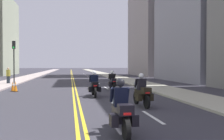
{
  "coord_description": "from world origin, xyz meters",
  "views": [
    {
      "loc": [
        -0.33,
        -0.81,
        1.99
      ],
      "look_at": [
        2.27,
        14.16,
        1.69
      ],
      "focal_mm": 38.61,
      "sensor_mm": 36.0,
      "label": 1
    }
  ],
  "objects_px": {
    "traffic_cone_2": "(16,86)",
    "motorcycle_1": "(142,93)",
    "motorcycle_2": "(94,86)",
    "pedestrian_0": "(8,76)",
    "traffic_cone_1": "(13,86)",
    "traffic_light_near": "(14,55)",
    "motorcycle_0": "(121,111)",
    "motorcycle_3": "(112,82)"
  },
  "relations": [
    {
      "from": "motorcycle_0",
      "to": "motorcycle_3",
      "type": "bearing_deg",
      "value": 81.14
    },
    {
      "from": "motorcycle_3",
      "to": "traffic_light_near",
      "type": "xyz_separation_m",
      "value": [
        -8.99,
        6.62,
        2.44
      ]
    },
    {
      "from": "motorcycle_1",
      "to": "traffic_light_near",
      "type": "bearing_deg",
      "value": 118.31
    },
    {
      "from": "motorcycle_1",
      "to": "traffic_cone_2",
      "type": "height_order",
      "value": "motorcycle_1"
    },
    {
      "from": "motorcycle_1",
      "to": "traffic_light_near",
      "type": "distance_m",
      "value": 17.37
    },
    {
      "from": "motorcycle_2",
      "to": "traffic_cone_1",
      "type": "distance_m",
      "value": 7.21
    },
    {
      "from": "motorcycle_3",
      "to": "traffic_cone_1",
      "type": "distance_m",
      "value": 7.72
    },
    {
      "from": "traffic_cone_1",
      "to": "traffic_cone_2",
      "type": "distance_m",
      "value": 0.43
    },
    {
      "from": "traffic_cone_2",
      "to": "traffic_light_near",
      "type": "relative_size",
      "value": 0.18
    },
    {
      "from": "motorcycle_1",
      "to": "motorcycle_2",
      "type": "height_order",
      "value": "motorcycle_2"
    },
    {
      "from": "motorcycle_2",
      "to": "traffic_light_near",
      "type": "height_order",
      "value": "traffic_light_near"
    },
    {
      "from": "traffic_cone_1",
      "to": "motorcycle_0",
      "type": "bearing_deg",
      "value": -65.32
    },
    {
      "from": "motorcycle_2",
      "to": "pedestrian_0",
      "type": "xyz_separation_m",
      "value": [
        -7.85,
        11.31,
        0.23
      ]
    },
    {
      "from": "motorcycle_3",
      "to": "traffic_cone_2",
      "type": "distance_m",
      "value": 7.44
    },
    {
      "from": "motorcycle_0",
      "to": "motorcycle_1",
      "type": "distance_m",
      "value": 4.72
    },
    {
      "from": "motorcycle_2",
      "to": "motorcycle_3",
      "type": "relative_size",
      "value": 1.02
    },
    {
      "from": "motorcycle_0",
      "to": "traffic_cone_2",
      "type": "bearing_deg",
      "value": 114.18
    },
    {
      "from": "motorcycle_2",
      "to": "traffic_cone_2",
      "type": "height_order",
      "value": "motorcycle_2"
    },
    {
      "from": "motorcycle_1",
      "to": "traffic_light_near",
      "type": "relative_size",
      "value": 0.47
    },
    {
      "from": "traffic_light_near",
      "to": "traffic_cone_2",
      "type": "bearing_deg",
      "value": -76.87
    },
    {
      "from": "traffic_cone_1",
      "to": "traffic_light_near",
      "type": "height_order",
      "value": "traffic_light_near"
    },
    {
      "from": "motorcycle_1",
      "to": "pedestrian_0",
      "type": "height_order",
      "value": "pedestrian_0"
    },
    {
      "from": "motorcycle_0",
      "to": "traffic_light_near",
      "type": "relative_size",
      "value": 0.49
    },
    {
      "from": "traffic_light_near",
      "to": "motorcycle_2",
      "type": "bearing_deg",
      "value": -55.97
    },
    {
      "from": "traffic_cone_1",
      "to": "traffic_light_near",
      "type": "xyz_separation_m",
      "value": [
        -1.28,
        6.33,
        2.7
      ]
    },
    {
      "from": "motorcycle_1",
      "to": "motorcycle_3",
      "type": "bearing_deg",
      "value": 86.9
    },
    {
      "from": "motorcycle_3",
      "to": "traffic_cone_1",
      "type": "xyz_separation_m",
      "value": [
        -7.71,
        0.29,
        -0.25
      ]
    },
    {
      "from": "traffic_cone_1",
      "to": "pedestrian_0",
      "type": "relative_size",
      "value": 0.44
    },
    {
      "from": "motorcycle_1",
      "to": "pedestrian_0",
      "type": "relative_size",
      "value": 1.21
    },
    {
      "from": "motorcycle_0",
      "to": "motorcycle_3",
      "type": "relative_size",
      "value": 1.01
    },
    {
      "from": "motorcycle_0",
      "to": "motorcycle_3",
      "type": "height_order",
      "value": "motorcycle_0"
    },
    {
      "from": "motorcycle_0",
      "to": "motorcycle_1",
      "type": "xyz_separation_m",
      "value": [
        1.94,
        4.3,
        0.02
      ]
    },
    {
      "from": "motorcycle_2",
      "to": "traffic_cone_1",
      "type": "bearing_deg",
      "value": 143.97
    },
    {
      "from": "motorcycle_2",
      "to": "motorcycle_1",
      "type": "bearing_deg",
      "value": -65.35
    },
    {
      "from": "motorcycle_0",
      "to": "traffic_light_near",
      "type": "distance_m",
      "value": 20.37
    },
    {
      "from": "motorcycle_0",
      "to": "traffic_cone_2",
      "type": "height_order",
      "value": "motorcycle_0"
    },
    {
      "from": "motorcycle_1",
      "to": "motorcycle_2",
      "type": "xyz_separation_m",
      "value": [
        -1.9,
        4.11,
        0.0
      ]
    },
    {
      "from": "traffic_cone_2",
      "to": "motorcycle_1",
      "type": "bearing_deg",
      "value": -46.93
    },
    {
      "from": "traffic_light_near",
      "to": "pedestrian_0",
      "type": "distance_m",
      "value": 2.42
    },
    {
      "from": "pedestrian_0",
      "to": "motorcycle_1",
      "type": "bearing_deg",
      "value": 151.35
    },
    {
      "from": "motorcycle_0",
      "to": "motorcycle_2",
      "type": "xyz_separation_m",
      "value": [
        0.04,
        8.4,
        0.03
      ]
    },
    {
      "from": "motorcycle_1",
      "to": "motorcycle_0",
      "type": "bearing_deg",
      "value": -117.66
    }
  ]
}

